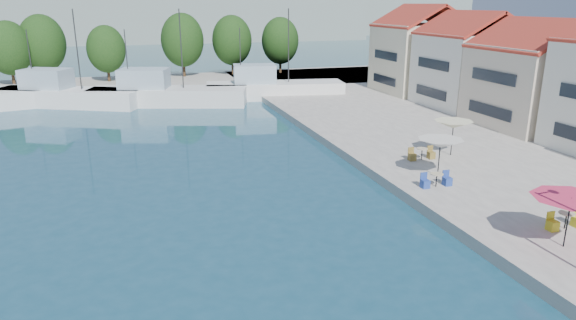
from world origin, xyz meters
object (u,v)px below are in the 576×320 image
object	(u,v)px
trawler_02	(65,96)
umbrella_pink	(571,204)
trawler_03	(165,95)
umbrella_white	(440,143)
trawler_04	(272,89)
umbrella_cream	(453,124)

from	to	relation	value
trawler_02	umbrella_pink	world-z (taller)	trawler_02
trawler_03	umbrella_white	bearing A→B (deg)	-49.34
umbrella_pink	trawler_04	bearing A→B (deg)	92.01
umbrella_white	umbrella_cream	world-z (taller)	umbrella_cream
trawler_02	trawler_04	world-z (taller)	same
trawler_02	trawler_03	distance (m)	10.26
trawler_02	umbrella_pink	size ratio (longest dim) A/B	4.85
umbrella_white	trawler_03	bearing A→B (deg)	113.55
trawler_02	umbrella_white	bearing A→B (deg)	-28.45
trawler_02	umbrella_cream	xyz separation A→B (m)	(26.62, -29.55, 1.63)
trawler_02	trawler_03	xyz separation A→B (m)	(9.95, -2.50, -0.00)
trawler_03	umbrella_cream	world-z (taller)	trawler_03
umbrella_pink	umbrella_cream	xyz separation A→B (m)	(3.38, 13.04, 0.19)
umbrella_cream	trawler_04	bearing A→B (deg)	99.91
umbrella_pink	umbrella_cream	world-z (taller)	umbrella_cream
trawler_02	trawler_04	bearing A→B (deg)	21.06
trawler_03	umbrella_cream	distance (m)	31.81
trawler_04	umbrella_pink	bearing A→B (deg)	-78.71
trawler_04	umbrella_cream	bearing A→B (deg)	-70.81
umbrella_white	trawler_02	bearing A→B (deg)	125.12
trawler_03	trawler_04	distance (m)	11.87
umbrella_cream	umbrella_pink	bearing A→B (deg)	-104.55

